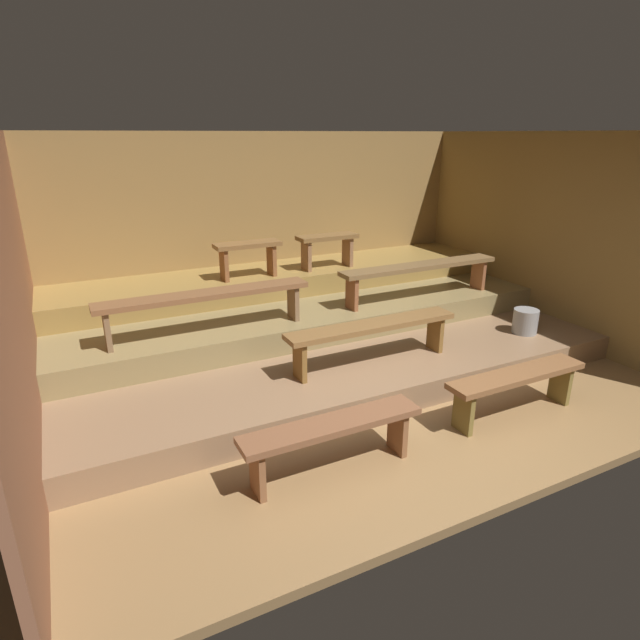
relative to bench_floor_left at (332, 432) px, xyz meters
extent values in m
cube|color=olive|center=(0.95, 1.60, -0.39)|extent=(6.63, 4.98, 0.08)
cube|color=olive|center=(0.95, 3.72, 0.90)|extent=(6.63, 0.06, 2.50)
cube|color=#975D40|center=(-1.99, 1.60, 0.90)|extent=(0.06, 4.98, 2.50)
cube|color=olive|center=(3.89, 1.60, 0.90)|extent=(0.06, 4.98, 2.50)
cube|color=#8C6A4C|center=(0.95, 2.08, -0.22)|extent=(5.83, 3.22, 0.26)
cube|color=olive|center=(0.95, 2.67, 0.05)|extent=(5.83, 2.03, 0.26)
cube|color=olive|center=(0.95, 3.17, 0.31)|extent=(5.83, 1.03, 0.26)
cube|color=brown|center=(0.00, 0.00, 0.06)|extent=(1.45, 0.28, 0.05)
cube|color=brown|center=(-0.60, 0.00, -0.16)|extent=(0.05, 0.22, 0.38)
cube|color=brown|center=(0.60, 0.00, -0.16)|extent=(0.05, 0.22, 0.38)
cube|color=brown|center=(1.90, 0.00, 0.06)|extent=(1.45, 0.28, 0.05)
cube|color=brown|center=(1.29, 0.00, -0.16)|extent=(0.05, 0.22, 0.38)
cube|color=brown|center=(2.50, 0.00, -0.16)|extent=(0.05, 0.22, 0.38)
cube|color=brown|center=(1.03, 1.08, 0.33)|extent=(1.83, 0.28, 0.05)
cube|color=brown|center=(0.23, 1.08, 0.11)|extent=(0.05, 0.22, 0.38)
cube|color=brown|center=(1.82, 1.08, 0.11)|extent=(0.05, 0.22, 0.38)
cube|color=brown|center=(-0.38, 2.00, 0.59)|extent=(2.16, 0.28, 0.05)
cube|color=brown|center=(-1.34, 2.00, 0.37)|extent=(0.05, 0.22, 0.38)
cube|color=brown|center=(0.58, 2.00, 0.37)|extent=(0.05, 0.22, 0.38)
cube|color=brown|center=(2.28, 2.00, 0.59)|extent=(2.16, 0.28, 0.05)
cube|color=brown|center=(1.32, 2.00, 0.37)|extent=(0.05, 0.22, 0.38)
cube|color=brown|center=(3.24, 2.00, 0.37)|extent=(0.05, 0.22, 0.38)
cube|color=brown|center=(0.40, 2.95, 0.86)|extent=(0.80, 0.28, 0.05)
cube|color=brown|center=(0.10, 2.95, 0.64)|extent=(0.05, 0.22, 0.38)
cube|color=brown|center=(0.71, 2.95, 0.64)|extent=(0.05, 0.22, 0.38)
cube|color=brown|center=(1.49, 2.95, 0.86)|extent=(0.80, 0.28, 0.05)
cube|color=#895F3F|center=(1.19, 2.95, 0.64)|extent=(0.05, 0.22, 0.38)
cube|color=#895F3F|center=(1.80, 2.95, 0.64)|extent=(0.05, 0.22, 0.38)
cylinder|color=gray|center=(3.09, 1.02, 0.06)|extent=(0.28, 0.28, 0.28)
camera|label=1|loc=(-1.61, -3.00, 2.12)|focal=29.26mm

